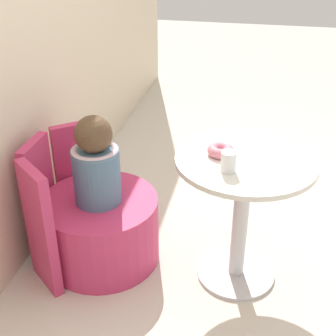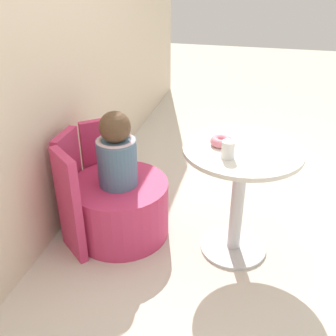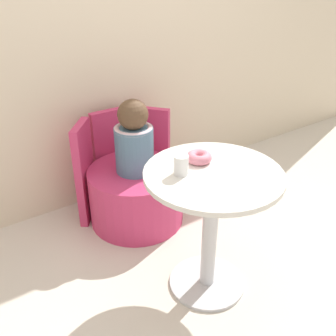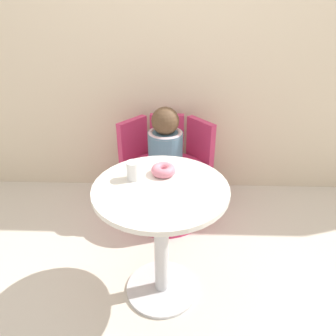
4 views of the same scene
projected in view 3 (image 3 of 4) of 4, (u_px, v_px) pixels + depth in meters
The scene contains 8 objects.
ground_plane at pixel (215, 272), 2.21m from camera, with size 12.00×12.00×0.00m, color beige.
back_wall at pixel (108, 22), 2.45m from camera, with size 6.00×0.06×2.40m.
round_table at pixel (211, 208), 1.90m from camera, with size 0.65×0.65×0.69m.
tub_chair at pixel (136, 195), 2.57m from camera, with size 0.61×0.61×0.37m.
booth_backrest at pixel (117, 160), 2.68m from camera, with size 0.71×0.26×0.67m.
child_figure at pixel (134, 139), 2.38m from camera, with size 0.24×0.24×0.47m.
donut at pixel (199, 157), 1.88m from camera, with size 0.12×0.12×0.05m.
cup at pixel (181, 165), 1.77m from camera, with size 0.07×0.07×0.09m.
Camera 3 is at (-1.16, -1.22, 1.57)m, focal length 42.00 mm.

